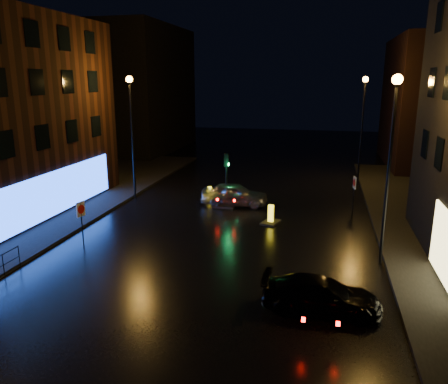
{
  "coord_description": "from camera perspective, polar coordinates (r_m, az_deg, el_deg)",
  "views": [
    {
      "loc": [
        5.01,
        -13.62,
        8.16
      ],
      "look_at": [
        0.36,
        6.54,
        2.8
      ],
      "focal_mm": 35.0,
      "sensor_mm": 36.0,
      "label": 1
    }
  ],
  "objects": [
    {
      "name": "street_lamp_lfar",
      "position": [
        30.56,
        -12.01,
        9.33
      ],
      "size": [
        0.44,
        0.44,
        8.37
      ],
      "color": "black",
      "rests_on": "ground"
    },
    {
      "name": "silver_hatchback",
      "position": [
        28.98,
        1.38,
        -0.3
      ],
      "size": [
        4.48,
        2.03,
        1.49
      ],
      "primitive_type": "imported",
      "rotation": [
        0.0,
        0.0,
        1.63
      ],
      "color": "#AEB0B6",
      "rests_on": "ground"
    },
    {
      "name": "bollard_near",
      "position": [
        25.64,
        6.11,
        -3.55
      ],
      "size": [
        1.15,
        1.44,
        1.11
      ],
      "rotation": [
        0.0,
        0.0,
        -0.27
      ],
      "color": "black",
      "rests_on": "ground"
    },
    {
      "name": "street_lamp_rnear",
      "position": [
        19.99,
        21.02,
        6.09
      ],
      "size": [
        0.44,
        0.44,
        8.37
      ],
      "color": "black",
      "rests_on": "ground"
    },
    {
      "name": "traffic_signal",
      "position": [
        29.33,
        0.31,
        -0.61
      ],
      "size": [
        1.4,
        2.4,
        3.45
      ],
      "color": "black",
      "rests_on": "ground"
    },
    {
      "name": "ground",
      "position": [
        16.65,
        -6.49,
        -14.93
      ],
      "size": [
        120.0,
        120.0,
        0.0
      ],
      "primitive_type": "plane",
      "color": "black",
      "rests_on": "ground"
    },
    {
      "name": "road_sign_left",
      "position": [
        22.84,
        -18.17,
        -2.63
      ],
      "size": [
        0.17,
        0.55,
        2.28
      ],
      "rotation": [
        0.0,
        0.0,
        -0.22
      ],
      "color": "black",
      "rests_on": "ground"
    },
    {
      "name": "building_far_left",
      "position": [
        52.98,
        -10.66,
        13.03
      ],
      "size": [
        8.0,
        16.0,
        14.0
      ],
      "primitive_type": "cube",
      "color": "black",
      "rests_on": "ground"
    },
    {
      "name": "road_sign_right",
      "position": [
        28.3,
        16.66,
        0.78
      ],
      "size": [
        0.17,
        0.56,
        2.32
      ],
      "rotation": [
        0.0,
        0.0,
        3.35
      ],
      "color": "black",
      "rests_on": "ground"
    },
    {
      "name": "pavement_left",
      "position": [
        29.9,
        -27.23,
        -2.82
      ],
      "size": [
        12.0,
        44.0,
        0.15
      ],
      "primitive_type": "cube",
      "color": "black",
      "rests_on": "ground"
    },
    {
      "name": "bollard_far",
      "position": [
        30.17,
        -1.88,
        -0.75
      ],
      "size": [
        1.14,
        1.35,
        1.0
      ],
      "rotation": [
        0.0,
        0.0,
        0.38
      ],
      "color": "black",
      "rests_on": "ground"
    },
    {
      "name": "dark_sedan",
      "position": [
        16.53,
        12.57,
        -13.0
      ],
      "size": [
        4.29,
        1.77,
        1.24
      ],
      "primitive_type": "imported",
      "rotation": [
        0.0,
        0.0,
        1.56
      ],
      "color": "black",
      "rests_on": "ground"
    },
    {
      "name": "street_lamp_rfar",
      "position": [
        35.82,
        17.68,
        9.7
      ],
      "size": [
        0.44,
        0.44,
        8.37
      ],
      "color": "black",
      "rests_on": "ground"
    },
    {
      "name": "building_far_right",
      "position": [
        46.75,
        25.77,
        10.47
      ],
      "size": [
        8.0,
        14.0,
        12.0
      ],
      "primitive_type": "cube",
      "color": "black",
      "rests_on": "ground"
    }
  ]
}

